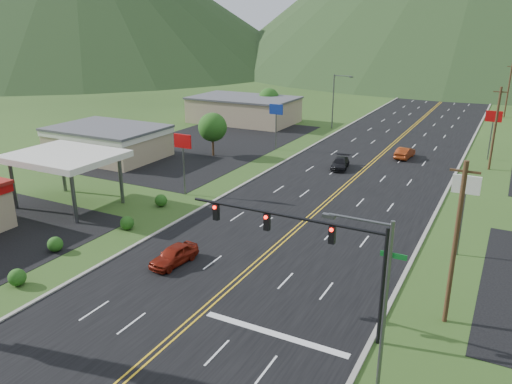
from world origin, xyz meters
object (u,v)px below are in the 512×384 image
at_px(streetlight_west, 335,98).
at_px(car_dark_mid, 340,164).
at_px(streetlight_east, 379,298).
at_px(car_red_far, 405,153).
at_px(traffic_signal, 314,242).
at_px(gas_canopy, 65,158).
at_px(car_red_near, 174,256).

height_order(streetlight_west, car_dark_mid, streetlight_west).
bearing_deg(streetlight_east, car_red_far, 99.93).
relative_size(traffic_signal, streetlight_west, 1.46).
xyz_separation_m(traffic_signal, car_dark_mid, (-9.23, 32.78, -4.67)).
distance_m(traffic_signal, gas_canopy, 29.59).
xyz_separation_m(traffic_signal, streetlight_west, (-18.16, 56.00, -0.15)).
xyz_separation_m(traffic_signal, car_red_far, (-3.27, 41.54, -4.60)).
distance_m(streetlight_west, car_red_near, 54.04).
relative_size(traffic_signal, car_red_far, 2.94).
bearing_deg(streetlight_west, streetlight_east, -69.14).
bearing_deg(streetlight_east, car_dark_mid, 110.73).
bearing_deg(streetlight_west, traffic_signal, -72.03).
relative_size(streetlight_west, car_red_far, 2.02).
bearing_deg(car_red_near, streetlight_east, -15.10).
xyz_separation_m(streetlight_east, car_red_far, (-7.97, 45.53, -4.45)).
distance_m(streetlight_east, car_red_near, 18.37).
bearing_deg(car_red_far, streetlight_west, -38.60).
xyz_separation_m(streetlight_east, gas_canopy, (-33.18, 12.00, -0.31)).
height_order(gas_canopy, car_red_near, gas_canopy).
bearing_deg(car_red_far, car_dark_mid, 61.39).
height_order(streetlight_west, car_red_far, streetlight_west).
distance_m(traffic_signal, streetlight_east, 6.17).
bearing_deg(streetlight_east, traffic_signal, 139.61).
distance_m(car_red_near, car_red_far, 39.96).
distance_m(streetlight_east, car_dark_mid, 39.58).
bearing_deg(car_red_far, traffic_signal, 100.09).
bearing_deg(car_dark_mid, traffic_signal, -83.28).
relative_size(gas_canopy, car_red_near, 2.40).
relative_size(car_dark_mid, car_red_far, 1.02).
distance_m(streetlight_east, streetlight_west, 64.21).
relative_size(streetlight_east, car_red_near, 2.16).
height_order(traffic_signal, car_dark_mid, traffic_signal).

